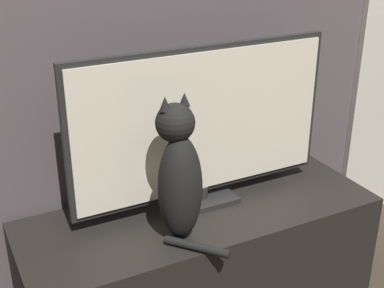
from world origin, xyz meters
name	(u,v)px	position (x,y,z in m)	size (l,w,h in m)	color
tv_stand	(200,258)	(0.00, 0.94, 0.21)	(1.33, 0.49, 0.42)	black
tv	(202,126)	(0.04, 0.99, 0.73)	(1.00, 0.15, 0.60)	black
cat	(179,176)	(-0.14, 0.82, 0.65)	(0.18, 0.29, 0.50)	black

